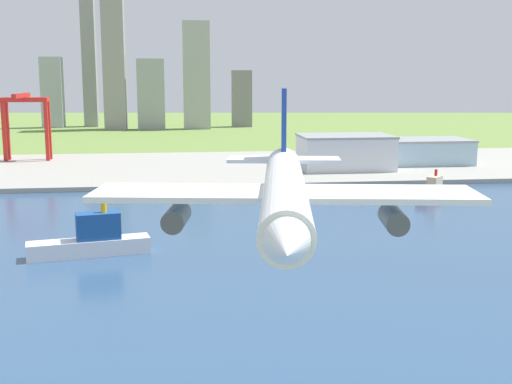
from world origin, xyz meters
TOP-DOWN VIEW (x-y plane):
  - ground_plane at (0.00, 300.00)m, footprint 2400.00×2400.00m
  - water_bay at (0.00, 240.00)m, footprint 840.00×360.00m
  - industrial_pier at (0.00, 490.00)m, footprint 840.00×140.00m
  - airplane_landing at (-8.85, 159.42)m, footprint 33.49×37.76m
  - ferry_boat at (-43.28, 305.53)m, footprint 37.20×14.65m
  - tugboat_small at (95.16, 380.65)m, footprint 19.81×21.15m
  - port_crane_red at (-108.52, 527.22)m, footprint 27.68×39.13m
  - warehouse_main at (77.79, 465.81)m, footprint 51.38×34.48m
  - warehouse_annex at (132.90, 483.22)m, footprint 48.83×33.61m
  - distant_skyline at (-55.89, 814.14)m, footprint 224.28×65.48m

SIDE VIEW (x-z plane):
  - ground_plane at x=0.00m, z-range 0.00..0.00m
  - water_bay at x=0.00m, z-range 0.00..0.15m
  - industrial_pier at x=0.00m, z-range 0.00..2.50m
  - tugboat_small at x=95.16m, z-range -2.74..10.44m
  - ferry_boat at x=-43.28m, z-range -3.67..13.41m
  - warehouse_annex at x=132.90m, z-range 2.52..17.35m
  - warehouse_main at x=77.79m, z-range 2.52..21.73m
  - port_crane_red at x=-108.52m, z-range 11.82..53.49m
  - airplane_landing at x=-8.85m, z-range 38.62..50.21m
  - distant_skyline at x=-55.89m, z-range -16.62..129.37m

